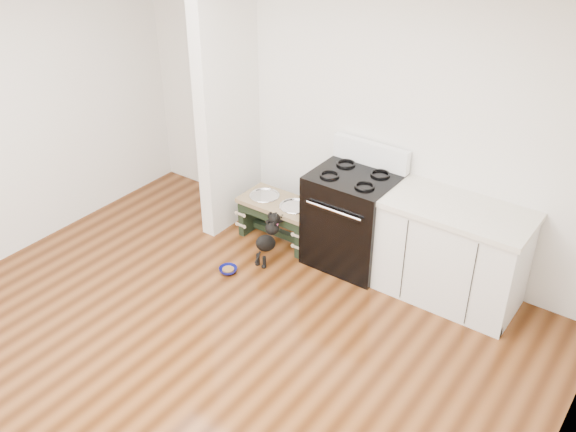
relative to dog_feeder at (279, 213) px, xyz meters
name	(u,v)px	position (x,y,z in m)	size (l,w,h in m)	color
ground	(174,381)	(0.53, -2.06, -0.31)	(5.00, 5.00, 0.00)	#3F1E0B
room_shell	(151,194)	(0.53, -2.06, 1.31)	(5.00, 5.00, 5.00)	silver
partition_wall	(227,99)	(-0.65, 0.04, 1.04)	(0.15, 0.80, 2.70)	silver
oven_range	(353,217)	(0.78, 0.10, 0.17)	(0.76, 0.69, 1.14)	black
cabinet_run	(452,253)	(1.76, 0.12, 0.14)	(1.24, 0.64, 0.91)	silver
dog_feeder	(279,213)	(0.00, 0.00, 0.00)	(0.80, 0.43, 0.45)	black
puppy	(268,237)	(0.14, -0.37, -0.05)	(0.14, 0.41, 0.49)	black
floor_bowl	(228,270)	(-0.04, -0.75, -0.28)	(0.22, 0.22, 0.05)	navy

